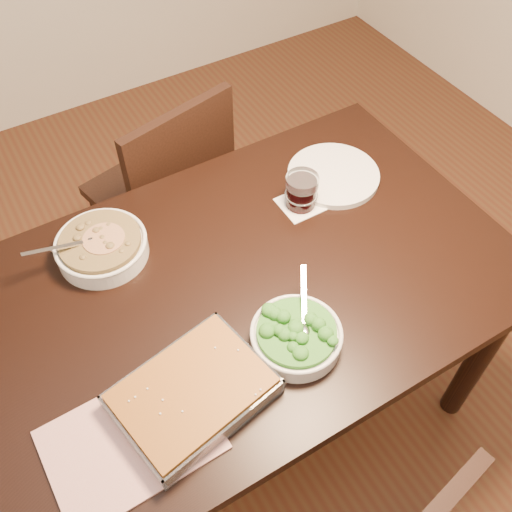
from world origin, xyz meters
TOP-DOWN VIEW (x-y plane):
  - ground at (0.00, 0.00)m, footprint 4.00×4.00m
  - table at (0.00, 0.00)m, footprint 1.40×0.90m
  - magazine_a at (-0.42, -0.24)m, footprint 0.35×0.26m
  - coaster at (0.27, 0.15)m, footprint 0.11×0.11m
  - stew_bowl at (-0.28, 0.26)m, footprint 0.27×0.24m
  - broccoli_bowl at (0.01, -0.22)m, footprint 0.22×0.23m
  - baking_dish at (-0.26, -0.23)m, footprint 0.36×0.29m
  - wine_tumbler at (0.27, 0.15)m, footprint 0.09×0.09m
  - dinner_plate at (0.41, 0.19)m, footprint 0.27×0.27m
  - chair_far at (0.06, 0.65)m, footprint 0.50×0.50m

SIDE VIEW (x-z plane):
  - ground at x=0.00m, z-range 0.00..0.00m
  - chair_far at x=0.06m, z-range 0.05..0.94m
  - table at x=0.00m, z-range 0.28..1.03m
  - coaster at x=0.27m, z-range 0.75..0.75m
  - magazine_a at x=-0.42m, z-range 0.75..0.76m
  - dinner_plate at x=0.41m, z-range 0.75..0.77m
  - baking_dish at x=-0.26m, z-range 0.75..0.81m
  - broccoli_bowl at x=0.01m, z-range 0.74..0.82m
  - stew_bowl at x=-0.28m, z-range 0.74..0.83m
  - wine_tumbler at x=0.27m, z-range 0.76..0.86m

